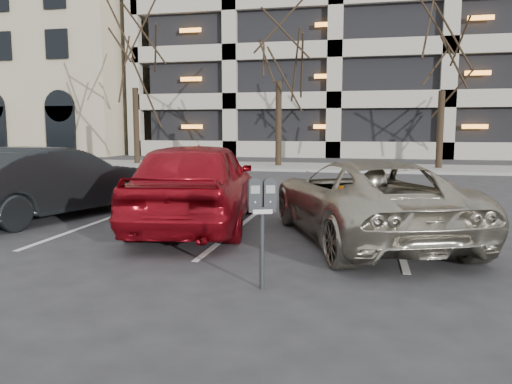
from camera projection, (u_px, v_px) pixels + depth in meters
ground at (299, 262)px, 6.82m from camera, size 140.00×140.00×0.00m
sidewalk at (344, 168)px, 22.32m from camera, size 80.00×4.00×0.12m
stall_lines at (240, 226)px, 9.34m from camera, size 16.90×5.20×0.00m
office_building at (6, 58)px, 40.72m from camera, size 26.00×16.20×15.00m
tree_a at (134, 39)px, 23.66m from camera, size 3.65×3.65×8.29m
tree_b at (279, 27)px, 22.15m from camera, size 3.83×3.83×8.70m
tree_c at (444, 41)px, 20.80m from camera, size 3.31×3.31×7.52m
parking_meter at (262, 206)px, 5.58m from camera, size 0.34×0.23×1.25m
suv_silver at (364, 199)px, 8.17m from camera, size 3.74×5.22×1.33m
car_red at (197, 183)px, 9.16m from camera, size 2.60×5.00×1.63m
car_dark at (52, 182)px, 10.18m from camera, size 2.79×4.64×1.44m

